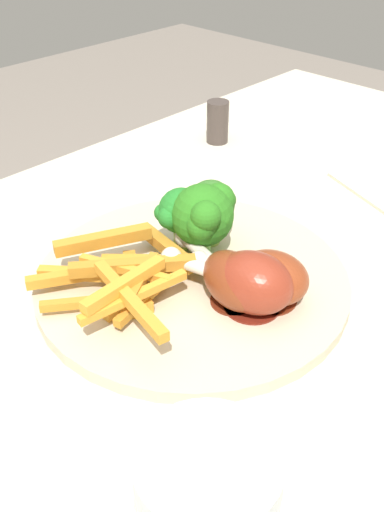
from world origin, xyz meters
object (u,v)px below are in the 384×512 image
(dining_table, at_px, (191,386))
(broccoli_floret_middle, at_px, (204,215))
(broccoli_floret_back, at_px, (210,205))
(chicken_drumstick_extra, at_px, (249,281))
(broccoli_floret_front, at_px, (179,213))
(chicken_drumstick_near, at_px, (230,277))
(dinner_plate, at_px, (192,279))
(pepper_shaker, at_px, (218,122))
(carrot_fries_pile, at_px, (128,273))
(chicken_drumstick_far, at_px, (266,277))

(dining_table, relative_size, broccoli_floret_middle, 17.13)
(broccoli_floret_back, height_order, chicken_drumstick_extra, broccoli_floret_back)
(broccoli_floret_back, bearing_deg, broccoli_floret_front, -17.52)
(chicken_drumstick_near, bearing_deg, broccoli_floret_middle, -117.58)
(broccoli_floret_front, height_order, broccoli_floret_middle, broccoli_floret_middle)
(broccoli_floret_middle, bearing_deg, broccoli_floret_back, -150.59)
(dinner_plate, relative_size, pepper_shaker, 5.00)
(carrot_fries_pile, height_order, chicken_drumstick_extra, chicken_drumstick_extra)
(chicken_drumstick_extra, bearing_deg, broccoli_floret_front, -101.17)
(dinner_plate, height_order, chicken_drumstick_near, chicken_drumstick_near)
(chicken_drumstick_extra, bearing_deg, chicken_drumstick_far, 166.54)
(carrot_fries_pile, height_order, chicken_drumstick_far, chicken_drumstick_far)
(dining_table, height_order, chicken_drumstick_near, chicken_drumstick_near)
(broccoli_floret_middle, height_order, chicken_drumstick_far, broccoli_floret_middle)
(dining_table, distance_m, chicken_drumstick_far, 0.16)
(broccoli_floret_middle, distance_m, pepper_shaker, 0.30)
(dining_table, distance_m, broccoli_floret_front, 0.18)
(chicken_drumstick_far, bearing_deg, dining_table, -54.91)
(broccoli_floret_middle, bearing_deg, chicken_drumstick_extra, 70.12)
(broccoli_floret_front, relative_size, pepper_shaker, 1.11)
(dinner_plate, relative_size, broccoli_floret_back, 4.32)
(broccoli_floret_front, height_order, broccoli_floret_back, broccoli_floret_back)
(broccoli_floret_back, bearing_deg, dinner_plate, 26.68)
(broccoli_floret_middle, xyz_separation_m, chicken_drumstick_extra, (0.03, 0.08, -0.02))
(dining_table, bearing_deg, broccoli_floret_back, -149.18)
(chicken_drumstick_near, xyz_separation_m, chicken_drumstick_far, (-0.02, 0.02, -0.00))
(carrot_fries_pile, xyz_separation_m, chicken_drumstick_near, (-0.05, 0.07, 0.00))
(broccoli_floret_middle, relative_size, broccoli_floret_back, 1.10)
(dining_table, relative_size, broccoli_floret_front, 19.66)
(broccoli_floret_front, height_order, chicken_drumstick_far, broccoli_floret_front)
(broccoli_floret_front, distance_m, chicken_drumstick_near, 0.09)
(broccoli_floret_middle, relative_size, chicken_drumstick_far, 0.65)
(broccoli_floret_middle, bearing_deg, dining_table, 31.51)
(dinner_plate, bearing_deg, dining_table, 41.16)
(broccoli_floret_middle, relative_size, pepper_shaker, 1.27)
(carrot_fries_pile, distance_m, chicken_drumstick_extra, 0.10)
(broccoli_floret_middle, bearing_deg, chicken_drumstick_near, 62.42)
(pepper_shaker, bearing_deg, dinner_plate, 37.81)
(dinner_plate, relative_size, broccoli_floret_front, 4.51)
(broccoli_floret_back, bearing_deg, chicken_drumstick_extra, 60.40)
(chicken_drumstick_far, xyz_separation_m, pepper_shaker, (-0.24, -0.27, -0.01))
(broccoli_floret_back, height_order, chicken_drumstick_near, broccoli_floret_back)
(carrot_fries_pile, bearing_deg, broccoli_floret_front, -170.32)
(broccoli_floret_back, bearing_deg, chicken_drumstick_near, 53.20)
(broccoli_floret_back, relative_size, chicken_drumstick_near, 0.52)
(dining_table, height_order, chicken_drumstick_far, chicken_drumstick_far)
(dinner_plate, distance_m, chicken_drumstick_near, 0.05)
(dining_table, xyz_separation_m, chicken_drumstick_far, (-0.04, 0.05, 0.15))
(dinner_plate, bearing_deg, chicken_drumstick_far, 105.93)
(broccoli_floret_middle, xyz_separation_m, chicken_drumstick_far, (0.01, 0.08, -0.02))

